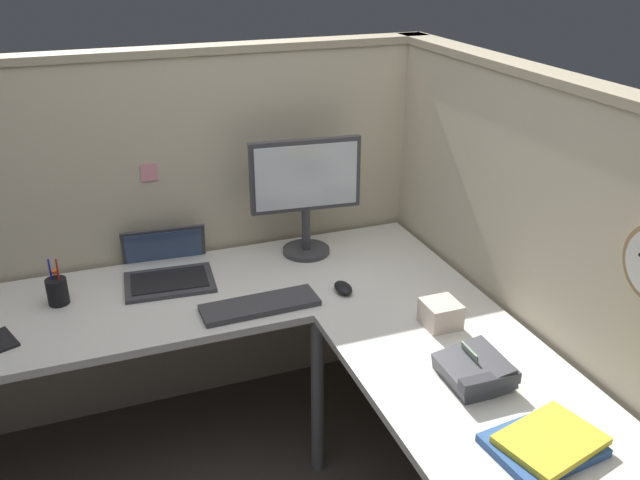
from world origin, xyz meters
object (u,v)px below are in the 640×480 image
computer_mouse (343,288)px  book_stack (546,443)px  pen_cup (57,291)px  office_phone (475,371)px  laptop (167,268)px  tissue_box (441,314)px  monitor (306,188)px  keyboard (260,305)px  cell_phone (3,339)px

computer_mouse → book_stack: bearing=-79.9°
pen_cup → office_phone: 1.51m
laptop → office_phone: 1.30m
tissue_box → office_phone: bearing=-101.4°
pen_cup → tissue_box: bearing=-26.7°
monitor → tissue_box: (0.24, -0.71, -0.25)m
laptop → office_phone: laptop is taller
keyboard → book_stack: size_ratio=1.37×
monitor → office_phone: 1.08m
pen_cup → cell_phone: bearing=-132.9°
office_phone → pen_cup: bearing=141.2°
pen_cup → office_phone: size_ratio=0.86×
cell_phone → book_stack: (1.38, -1.07, 0.02)m
book_stack → cell_phone: bearing=142.1°
laptop → cell_phone: 0.67m
pen_cup → cell_phone: (-0.18, -0.20, -0.05)m
monitor → laptop: 0.65m
keyboard → cell_phone: size_ratio=2.99×
pen_cup → book_stack: (1.19, -1.27, -0.03)m
pen_cup → book_stack: pen_cup is taller
book_stack → tissue_box: 0.65m
monitor → book_stack: 1.40m
monitor → keyboard: size_ratio=1.16×
book_stack → tissue_box: size_ratio=2.62×
computer_mouse → office_phone: size_ratio=0.50×
computer_mouse → tissue_box: tissue_box is taller
monitor → laptop: size_ratio=1.23×
cell_phone → office_phone: (1.36, -0.75, 0.03)m
keyboard → computer_mouse: (0.33, 0.01, 0.01)m
monitor → tissue_box: monitor is taller
office_phone → keyboard: bearing=126.8°
keyboard → computer_mouse: 0.33m
monitor → laptop: (-0.59, 0.02, -0.27)m
pen_cup → book_stack: size_ratio=0.57×
office_phone → book_stack: (0.01, -0.32, -0.02)m
office_phone → computer_mouse: bearing=103.7°
laptop → pen_cup: size_ratio=2.25×
keyboard → office_phone: office_phone is taller
keyboard → tissue_box: size_ratio=3.58×
monitor → office_phone: (0.18, -1.03, -0.26)m
pen_cup → office_phone: (1.18, -0.95, -0.02)m
office_phone → monitor: bearing=99.8°
laptop → keyboard: (0.27, -0.40, -0.01)m
cell_phone → office_phone: size_ratio=0.69×
monitor → tissue_box: 0.79m
monitor → keyboard: monitor is taller
tissue_box → book_stack: bearing=-94.5°
computer_mouse → pen_cup: bearing=164.3°
laptop → tissue_box: 1.10m
keyboard → pen_cup: pen_cup is taller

